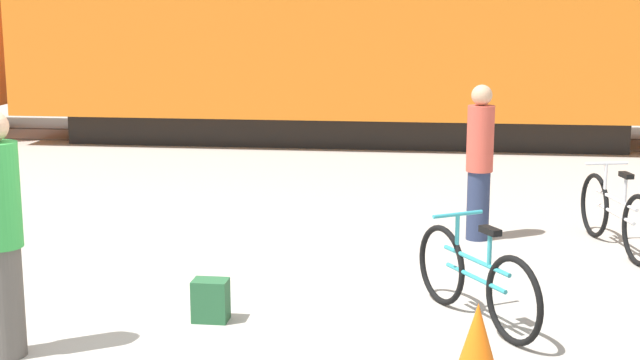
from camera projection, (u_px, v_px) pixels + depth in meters
ground_plane at (203, 351)px, 6.50m from camera, size 80.00×80.00×0.00m
rail_near at (341, 145)px, 16.05m from camera, size 49.22×0.07×0.01m
rail_far at (348, 134)px, 17.45m from camera, size 49.22×0.07×0.01m
bicycle_teal at (475, 279)px, 7.02m from camera, size 0.92×1.46×0.84m
bicycle_silver at (615, 215)px, 9.12m from camera, size 0.51×1.76×0.87m
person_in_green at (0, 234)px, 6.24m from camera, size 0.31×0.31×1.77m
person_in_red at (480, 161)px, 9.45m from camera, size 0.29×0.29×1.67m
backpack at (211, 300)px, 7.09m from camera, size 0.28×0.20×0.34m
traffic_cone at (477, 345)px, 5.93m from camera, size 0.40×0.40×0.55m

